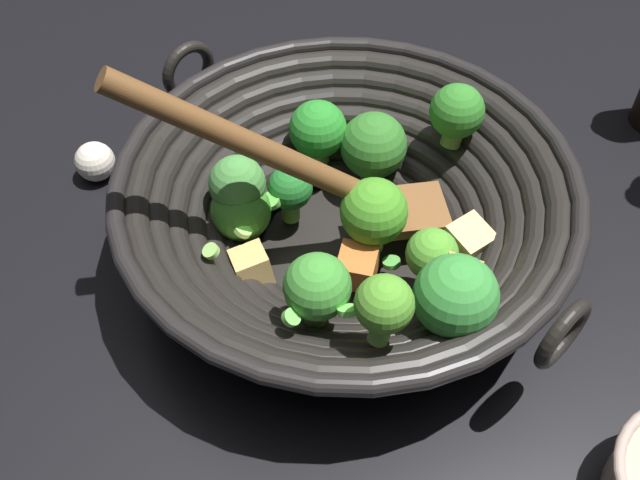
% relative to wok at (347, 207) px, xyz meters
% --- Properties ---
extents(ground_plane, '(4.00, 4.00, 0.00)m').
position_rel_wok_xyz_m(ground_plane, '(-0.00, -0.00, -0.06)').
color(ground_plane, black).
extents(wok, '(0.36, 0.36, 0.21)m').
position_rel_wok_xyz_m(wok, '(0.00, 0.00, 0.00)').
color(wok, black).
rests_on(wok, ground).
extents(garlic_bulb, '(0.04, 0.04, 0.04)m').
position_rel_wok_xyz_m(garlic_bulb, '(-0.07, -0.24, -0.04)').
color(garlic_bulb, silver).
rests_on(garlic_bulb, ground).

